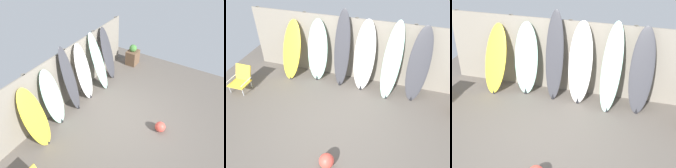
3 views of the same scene
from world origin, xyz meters
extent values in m
plane|color=#5B544C|center=(0.00, 0.00, 0.00)|extent=(7.68, 7.68, 0.00)
cube|color=gray|center=(0.00, 2.00, 0.90)|extent=(6.08, 0.04, 1.80)
cylinder|color=#6C655B|center=(-1.44, 2.04, 0.90)|extent=(0.10, 0.10, 1.80)
cylinder|color=#6C655B|center=(0.00, 2.04, 0.90)|extent=(0.10, 0.10, 1.80)
cylinder|color=#6C655B|center=(1.44, 2.04, 0.90)|extent=(0.10, 0.10, 1.80)
cylinder|color=#6C655B|center=(2.88, 2.04, 0.90)|extent=(0.10, 0.10, 1.80)
ellipsoid|color=yellow|center=(-1.75, 1.62, 0.81)|extent=(0.65, 0.71, 1.63)
cone|color=black|center=(-1.75, 1.35, 0.06)|extent=(0.08, 0.08, 0.10)
ellipsoid|color=#9ED6BC|center=(-0.99, 1.71, 0.87)|extent=(0.58, 0.42, 1.73)
cone|color=black|center=(-0.99, 1.54, 0.08)|extent=(0.08, 0.08, 0.14)
ellipsoid|color=#38383D|center=(-0.28, 1.69, 1.03)|extent=(0.43, 0.47, 2.07)
cone|color=black|center=(-0.28, 1.49, 0.07)|extent=(0.08, 0.08, 0.13)
ellipsoid|color=white|center=(0.33, 1.66, 0.94)|extent=(0.57, 0.48, 1.88)
cone|color=black|center=(0.33, 1.47, 0.08)|extent=(0.08, 0.08, 0.14)
ellipsoid|color=#9ED6BC|center=(1.04, 1.60, 0.96)|extent=(0.52, 0.75, 1.92)
cone|color=black|center=(1.04, 1.30, 0.07)|extent=(0.08, 0.08, 0.13)
ellipsoid|color=#38383D|center=(1.68, 1.63, 0.94)|extent=(0.53, 0.55, 1.89)
cone|color=black|center=(1.68, 1.41, 0.07)|extent=(0.08, 0.08, 0.11)
cube|color=brown|center=(2.91, 1.25, 0.29)|extent=(0.49, 0.41, 0.57)
sphere|color=#437C38|center=(2.91, 1.25, 0.69)|extent=(0.29, 0.29, 0.29)
sphere|color=#E54C3F|center=(0.21, -1.01, 0.15)|extent=(0.29, 0.29, 0.29)
camera|label=1|loc=(-3.94, -1.97, 4.81)|focal=35.00mm
camera|label=2|loc=(1.11, -3.22, 3.84)|focal=35.00mm
camera|label=3|loc=(1.65, -4.49, 4.03)|focal=50.00mm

